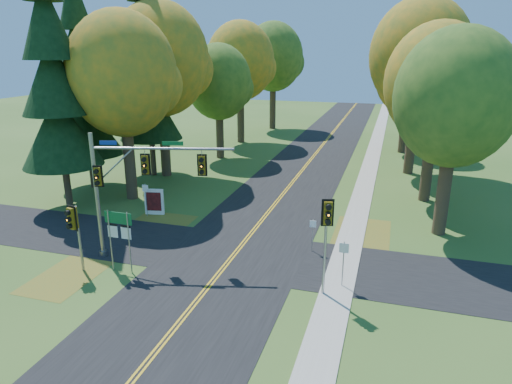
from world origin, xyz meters
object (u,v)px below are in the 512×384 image
(traffic_mast, at_px, (130,180))
(info_kiosk, at_px, (154,202))
(east_signal_pole, at_px, (327,224))
(route_sign_cluster, at_px, (119,229))

(traffic_mast, xyz_separation_m, info_kiosk, (-2.41, 6.52, -3.64))
(traffic_mast, distance_m, info_kiosk, 7.85)
(east_signal_pole, distance_m, info_kiosk, 15.65)
(east_signal_pole, bearing_deg, traffic_mast, 157.36)
(traffic_mast, relative_size, info_kiosk, 4.06)
(traffic_mast, xyz_separation_m, east_signal_pole, (10.90, -1.21, -0.83))
(east_signal_pole, bearing_deg, route_sign_cluster, 166.68)
(route_sign_cluster, bearing_deg, traffic_mast, 98.90)
(east_signal_pole, height_order, info_kiosk, east_signal_pole)
(traffic_mast, height_order, east_signal_pole, traffic_mast)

